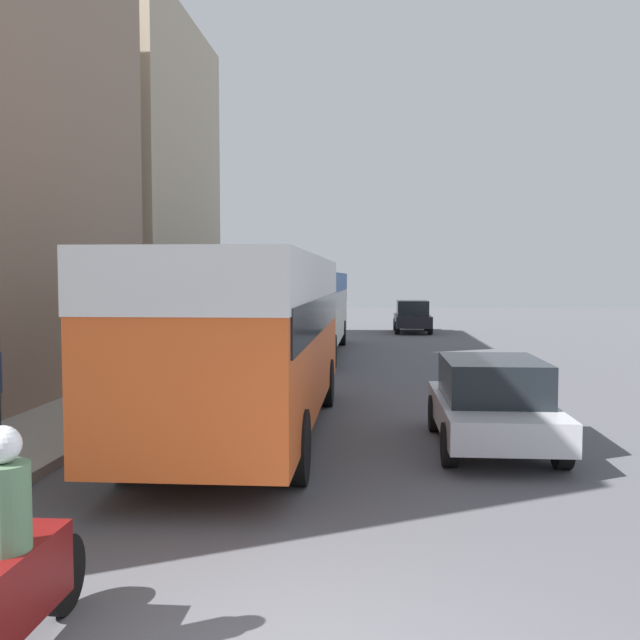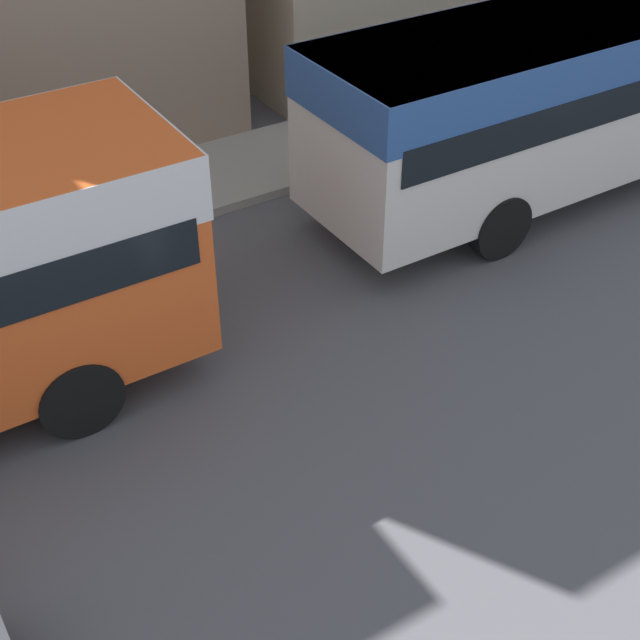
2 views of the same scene
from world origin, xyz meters
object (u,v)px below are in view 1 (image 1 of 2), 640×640
bus_lead (249,320)px  motorcycle_behind_lead (10,573)px  car_crossing (412,316)px  car_far_curb (492,402)px  bus_following (306,301)px

bus_lead → motorcycle_behind_lead: size_ratio=4.17×
bus_lead → car_crossing: (4.05, 23.54, -1.18)m
motorcycle_behind_lead → car_crossing: size_ratio=0.55×
bus_lead → car_crossing: 23.92m
motorcycle_behind_lead → car_crossing: 31.30m
motorcycle_behind_lead → car_far_curb: (4.40, 6.81, 0.06)m
bus_following → car_far_curb: 14.30m
car_crossing → bus_lead: bearing=80.2°
motorcycle_behind_lead → car_crossing: motorcycle_behind_lead is taller
bus_lead → bus_following: (-0.26, 12.96, -0.11)m
motorcycle_behind_lead → car_far_curb: size_ratio=0.58×
bus_following → car_far_curb: size_ratio=3.00×
car_far_curb → car_crossing: bearing=-90.1°
bus_following → bus_lead: bearing=-88.9°
car_crossing → car_far_curb: bearing=89.9°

